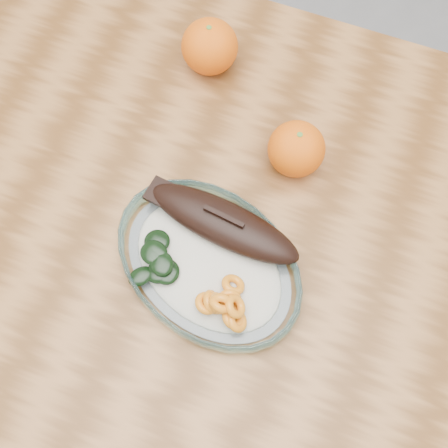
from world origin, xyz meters
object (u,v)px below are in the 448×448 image
object	(u,v)px
orange_right	(296,149)
orange_left	(210,47)
dining_table	(182,223)
plated_meal	(209,261)

from	to	relation	value
orange_right	orange_left	bearing A→B (deg)	145.96
dining_table	orange_right	xyz separation A→B (m)	(0.14, 0.12, 0.14)
dining_table	plated_meal	distance (m)	0.16
plated_meal	orange_right	xyz separation A→B (m)	(0.06, 0.20, 0.02)
plated_meal	orange_left	bearing A→B (deg)	132.29
dining_table	orange_left	bearing A→B (deg)	99.58
dining_table	orange_right	distance (m)	0.23
orange_left	plated_meal	bearing A→B (deg)	-68.91
orange_right	plated_meal	bearing A→B (deg)	-106.89
plated_meal	orange_left	size ratio (longest dim) A/B	7.42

